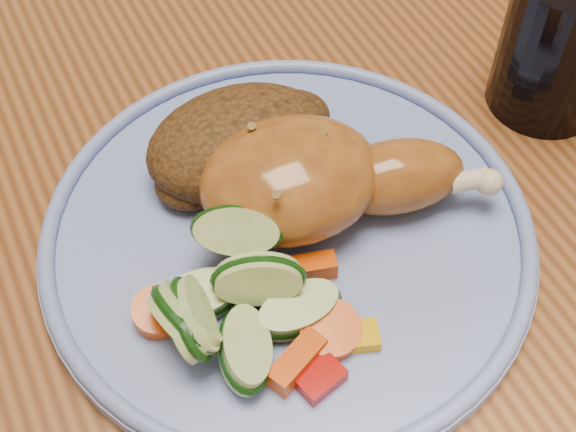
{
  "coord_description": "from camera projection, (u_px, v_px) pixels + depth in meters",
  "views": [
    {
      "loc": [
        -0.21,
        -0.36,
        1.16
      ],
      "look_at": [
        -0.08,
        -0.1,
        0.78
      ],
      "focal_mm": 50.0,
      "sensor_mm": 36.0,
      "label": 1
    }
  ],
  "objects": [
    {
      "name": "rice_pilaf",
      "position": [
        241.0,
        142.0,
        0.51
      ],
      "size": [
        0.13,
        0.09,
        0.05
      ],
      "color": "#4E2E13",
      "rests_on": "plate"
    },
    {
      "name": "plate_rim",
      "position": [
        288.0,
        226.0,
        0.49
      ],
      "size": [
        0.3,
        0.3,
        0.01
      ],
      "primitive_type": "torus",
      "color": "#6C81C5",
      "rests_on": "plate"
    },
    {
      "name": "plate",
      "position": [
        288.0,
        237.0,
        0.5
      ],
      "size": [
        0.3,
        0.3,
        0.01
      ],
      "primitive_type": "cylinder",
      "color": "#6C81C5",
      "rests_on": "dining_table"
    },
    {
      "name": "vegetable_pile",
      "position": [
        239.0,
        304.0,
        0.44
      ],
      "size": [
        0.12,
        0.13,
        0.06
      ],
      "color": "#A50A05",
      "rests_on": "plate"
    },
    {
      "name": "drinking_glass",
      "position": [
        561.0,
        43.0,
        0.53
      ],
      "size": [
        0.08,
        0.08,
        0.11
      ],
      "primitive_type": "cylinder",
      "color": "black",
      "rests_on": "dining_table"
    },
    {
      "name": "chicken_leg",
      "position": [
        317.0,
        179.0,
        0.48
      ],
      "size": [
        0.18,
        0.11,
        0.06
      ],
      "color": "#995820",
      "rests_on": "plate"
    },
    {
      "name": "dining_table",
      "position": [
        326.0,
        175.0,
        0.64
      ],
      "size": [
        0.9,
        1.4,
        0.75
      ],
      "color": "brown",
      "rests_on": "ground"
    }
  ]
}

